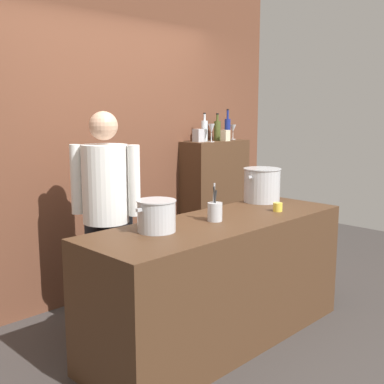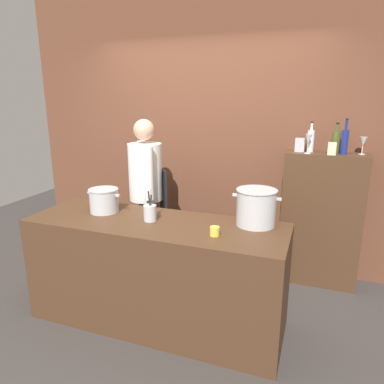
% 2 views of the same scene
% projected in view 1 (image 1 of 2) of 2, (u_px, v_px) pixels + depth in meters
% --- Properties ---
extents(ground_plane, '(8.00, 8.00, 0.00)m').
position_uv_depth(ground_plane, '(219.00, 339.00, 3.52)').
color(ground_plane, '#383330').
extents(brick_back_panel, '(4.40, 0.10, 3.00)m').
position_uv_depth(brick_back_panel, '(103.00, 129.00, 4.24)').
color(brick_back_panel, brown).
rests_on(brick_back_panel, ground_plane).
extents(prep_counter, '(2.11, 0.70, 0.90)m').
position_uv_depth(prep_counter, '(220.00, 281.00, 3.44)').
color(prep_counter, '#472D1C').
rests_on(prep_counter, ground_plane).
extents(bar_cabinet, '(0.76, 0.32, 1.35)m').
position_uv_depth(bar_cabinet, '(215.00, 204.00, 5.11)').
color(bar_cabinet, '#472D1C').
rests_on(bar_cabinet, ground_plane).
extents(chef, '(0.42, 0.46, 1.66)m').
position_uv_depth(chef, '(106.00, 206.00, 3.55)').
color(chef, black).
rests_on(chef, ground_plane).
extents(stockpot_large, '(0.38, 0.32, 0.28)m').
position_uv_depth(stockpot_large, '(262.00, 185.00, 4.03)').
color(stockpot_large, '#B7BABF').
rests_on(stockpot_large, prep_counter).
extents(stockpot_small, '(0.32, 0.26, 0.20)m').
position_uv_depth(stockpot_small, '(156.00, 216.00, 3.04)').
color(stockpot_small, '#B7BABF').
rests_on(stockpot_small, prep_counter).
extents(utensil_crock, '(0.10, 0.10, 0.27)m').
position_uv_depth(utensil_crock, '(215.00, 211.00, 3.33)').
color(utensil_crock, '#B7BABF').
rests_on(utensil_crock, prep_counter).
extents(butter_jar, '(0.07, 0.07, 0.07)m').
position_uv_depth(butter_jar, '(278.00, 207.00, 3.66)').
color(butter_jar, yellow).
rests_on(butter_jar, prep_counter).
extents(wine_bottle_cobalt, '(0.06, 0.06, 0.33)m').
position_uv_depth(wine_bottle_cobalt, '(228.00, 129.00, 5.04)').
color(wine_bottle_cobalt, navy).
rests_on(wine_bottle_cobalt, bar_cabinet).
extents(wine_bottle_olive, '(0.07, 0.07, 0.28)m').
position_uv_depth(wine_bottle_olive, '(217.00, 130.00, 5.05)').
color(wine_bottle_olive, '#475123').
rests_on(wine_bottle_olive, bar_cabinet).
extents(wine_bottle_clear, '(0.07, 0.07, 0.29)m').
position_uv_depth(wine_bottle_clear, '(204.00, 130.00, 4.87)').
color(wine_bottle_clear, silver).
rests_on(wine_bottle_clear, bar_cabinet).
extents(wine_glass_short, '(0.07, 0.07, 0.16)m').
position_uv_depth(wine_glass_short, '(233.00, 129.00, 5.20)').
color(wine_glass_short, silver).
rests_on(wine_glass_short, bar_cabinet).
extents(wine_glass_tall, '(0.06, 0.06, 0.18)m').
position_uv_depth(wine_glass_tall, '(211.00, 129.00, 4.78)').
color(wine_glass_tall, silver).
rests_on(wine_glass_tall, bar_cabinet).
extents(spice_tin_silver, '(0.09, 0.09, 0.13)m').
position_uv_depth(spice_tin_silver, '(198.00, 135.00, 4.81)').
color(spice_tin_silver, '#B2B2B7').
rests_on(spice_tin_silver, bar_cabinet).
extents(spice_tin_cream, '(0.07, 0.07, 0.11)m').
position_uv_depth(spice_tin_cream, '(225.00, 136.00, 4.94)').
color(spice_tin_cream, beige).
rests_on(spice_tin_cream, bar_cabinet).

